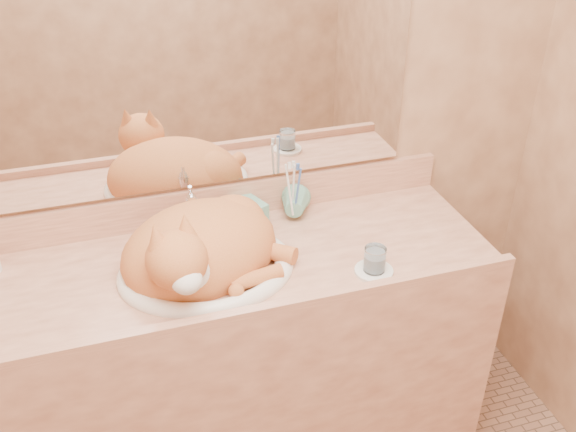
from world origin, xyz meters
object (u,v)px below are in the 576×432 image
object	(u,v)px
vanity_counter	(238,364)
soap_dispenser	(260,206)
cat	(199,246)
water_glass	(375,259)
toothbrush_cup	(294,211)
sink_basin	(205,249)

from	to	relation	value
vanity_counter	soap_dispenser	bearing A→B (deg)	49.31
cat	water_glass	distance (m)	0.51
soap_dispenser	water_glass	world-z (taller)	soap_dispenser
toothbrush_cup	cat	bearing A→B (deg)	-154.01
soap_dispenser	toothbrush_cup	xyz separation A→B (m)	(0.12, 0.00, -0.04)
sink_basin	cat	world-z (taller)	cat
vanity_counter	water_glass	size ratio (longest dim) A/B	21.05
vanity_counter	water_glass	distance (m)	0.64
sink_basin	water_glass	distance (m)	0.50
vanity_counter	water_glass	world-z (taller)	water_glass
cat	soap_dispenser	xyz separation A→B (m)	(0.23, 0.16, 0.00)
soap_dispenser	water_glass	distance (m)	0.42
cat	toothbrush_cup	xyz separation A→B (m)	(0.34, 0.17, -0.04)
vanity_counter	sink_basin	distance (m)	0.51
cat	sink_basin	bearing A→B (deg)	-37.81
sink_basin	cat	distance (m)	0.02
soap_dispenser	toothbrush_cup	bearing A→B (deg)	-20.07
water_glass	soap_dispenser	bearing A→B (deg)	128.91
toothbrush_cup	soap_dispenser	bearing A→B (deg)	-177.58
cat	soap_dispenser	size ratio (longest dim) A/B	2.72
sink_basin	toothbrush_cup	world-z (taller)	sink_basin
sink_basin	toothbrush_cup	distance (m)	0.37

